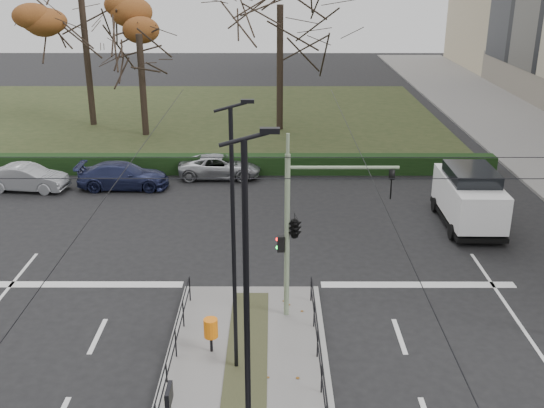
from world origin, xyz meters
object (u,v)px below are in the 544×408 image
Objects in this scene: info_panel at (169,405)px; bare_tree_near at (139,42)px; streetlamp_median_near at (248,330)px; bare_tree_center at (280,14)px; parked_car_fourth at (220,166)px; parked_car_third at (123,176)px; traffic_light at (297,225)px; white_van at (469,196)px; litter_bin at (211,329)px; parked_car_second at (27,178)px; streetlamp_median_far at (234,241)px.

bare_tree_near is (-6.32, 30.38, 4.38)m from info_panel.
streetlamp_median_near is 0.92× the size of bare_tree_near.
bare_tree_center reaches higher than bare_tree_near.
bare_tree_near is at bearing -170.23° from bare_tree_center.
parked_car_third is at bearing 110.05° from parked_car_fourth.
bare_tree_center is at bearing 90.67° from traffic_light.
traffic_light is 1.17× the size of parked_car_third.
parked_car_third is 0.53× the size of bare_tree_near.
info_panel is 18.29m from white_van.
parked_car_second reaches higher than litter_bin.
bare_tree_center is at bearing 115.26° from white_van.
traffic_light is 25.60m from bare_tree_center.
streetlamp_median_near reaches higher than traffic_light.
white_van is at bearing 59.79° from streetlamp_median_near.
bare_tree_near is (-0.88, 10.72, 5.52)m from parked_car_third.
bare_tree_center is (-8.12, 17.22, 6.45)m from white_van.
white_van is at bearing -42.36° from bare_tree_near.
parked_car_fourth is at bearing 149.60° from white_van.
info_panel is at bearing -78.24° from bare_tree_near.
parked_car_third is (-5.44, 19.66, -1.14)m from info_panel.
parked_car_fourth is (-0.62, 21.44, -1.20)m from info_panel.
traffic_light is at bearing -134.46° from white_van.
white_van is (11.47, -6.73, 0.75)m from parked_car_fourth.
streetlamp_median_far is (1.24, 3.85, 2.21)m from info_panel.
litter_bin is at bearing -75.27° from bare_tree_near.
parked_car_third is at bearing 109.41° from streetlamp_median_near.
streetlamp_median_far is 1.51× the size of white_van.
info_panel is at bearing 154.45° from streetlamp_median_near.
traffic_light reaches higher than parked_car_fourth.
parked_car_fourth is at bearing 96.15° from streetlamp_median_near.
streetlamp_median_near is 1.60× the size of white_van.
bare_tree_center is (-0.29, 25.20, 4.51)m from traffic_light.
bare_tree_near is (-9.05, -1.56, -1.61)m from bare_tree_center.
bare_tree_near reaches higher than white_van.
streetlamp_median_far reaches higher than parked_car_third.
info_panel is 31.33m from bare_tree_near.
streetlamp_median_far is at bearing -136.82° from parked_car_second.
white_van is at bearing 53.60° from info_panel.
traffic_light reaches higher than parked_car_third.
streetlamp_median_far is 0.87× the size of bare_tree_near.
info_panel is at bearing -94.88° from bare_tree_center.
parked_car_fourth is at bearing 93.64° from litter_bin.
traffic_light is at bearing 39.84° from litter_bin.
parked_car_second is (-12.05, 20.13, -3.58)m from streetlamp_median_near.
traffic_light is 2.55× the size of info_panel.
info_panel is 0.42× the size of white_van.
parked_car_fourth is at bearing 91.65° from info_panel.
info_panel is 0.26× the size of streetlamp_median_near.
streetlamp_median_near is at bearing -99.23° from traffic_light.
streetlamp_median_far reaches higher than info_panel.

